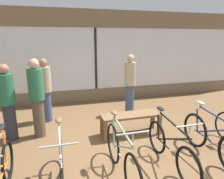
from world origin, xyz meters
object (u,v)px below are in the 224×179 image
Objects in this scene: bicycle_center_right at (170,148)px; customer_mid_floor at (45,88)px; customer_by_window at (7,100)px; customer_near_rack at (37,97)px; display_bench at (131,118)px; bicycle_right at (212,140)px; bicycle_left at (61,167)px; customer_near_bench at (130,83)px; bicycle_center_left at (121,156)px.

customer_mid_floor is at bearing 128.72° from bicycle_center_right.
customer_near_rack is at bearing -0.41° from customer_by_window.
customer_near_rack is 1.05× the size of customer_mid_floor.
display_bench is at bearing -10.67° from customer_by_window.
bicycle_right is at bearing -25.69° from customer_by_window.
bicycle_right reaches higher than bicycle_left.
customer_near_bench is (-0.64, 2.73, 0.56)m from bicycle_right.
bicycle_right is 3.74m from customer_near_rack.
bicycle_center_left is 2.44m from customer_near_rack.
bicycle_left reaches higher than display_bench.
bicycle_center_right is at bearing 4.64° from bicycle_center_left.
bicycle_center_left is 2.84m from customer_by_window.
bicycle_center_left is at bearing -175.36° from bicycle_center_right.
customer_by_window is at bearing 147.79° from bicycle_center_right.
customer_by_window is at bearing 119.45° from bicycle_left.
bicycle_center_left is 0.98× the size of customer_near_bench.
customer_near_bench is at bearing 15.42° from customer_by_window.
customer_near_rack is (-2.31, 1.85, 0.60)m from bicycle_center_right.
bicycle_center_right is 3.52m from customer_by_window.
customer_near_rack reaches higher than bicycle_right.
customer_mid_floor reaches higher than customer_by_window.
customer_mid_floor is at bearing 96.70° from bicycle_left.
customer_near_rack is at bearing 125.73° from bicycle_center_left.
bicycle_center_left is 1.26× the size of display_bench.
bicycle_center_left is 3.10m from customer_near_bench.
customer_by_window is at bearing -130.33° from customer_mid_floor.
display_bench is at bearing -13.66° from customer_near_rack.
bicycle_left is 0.97× the size of bicycle_right.
customer_near_bench is (0.26, 2.74, 0.58)m from bicycle_center_right.
bicycle_center_left is 1.06× the size of bicycle_center_right.
customer_near_rack is (-3.21, 1.84, 0.57)m from bicycle_right.
bicycle_left is at bearing -60.55° from customer_by_window.
bicycle_right reaches higher than bicycle_center_right.
bicycle_right is (0.89, 0.01, 0.02)m from bicycle_center_right.
customer_near_bench is at bearing 52.74° from bicycle_left.
display_bench is (-1.13, 1.34, 0.03)m from bicycle_right.
customer_near_rack is at bearing 141.37° from bicycle_center_right.
bicycle_center_left is at bearing -43.79° from customer_by_window.
bicycle_center_right is at bearing -32.21° from customer_by_window.
bicycle_right is 0.95× the size of customer_near_rack.
bicycle_left is 0.92× the size of customer_near_rack.
bicycle_left is 2.76m from bicycle_right.
bicycle_center_right is 0.93× the size of customer_near_bench.
customer_by_window reaches higher than bicycle_center_right.
bicycle_center_left is (0.94, -0.02, 0.04)m from bicycle_left.
customer_near_rack is (-2.08, 0.51, 0.55)m from display_bench.
bicycle_right is at bearing 1.26° from bicycle_left.
customer_mid_floor is (0.75, 0.88, 0.00)m from customer_by_window.
bicycle_center_left reaches higher than bicycle_center_right.
bicycle_left is 2.26m from customer_by_window.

